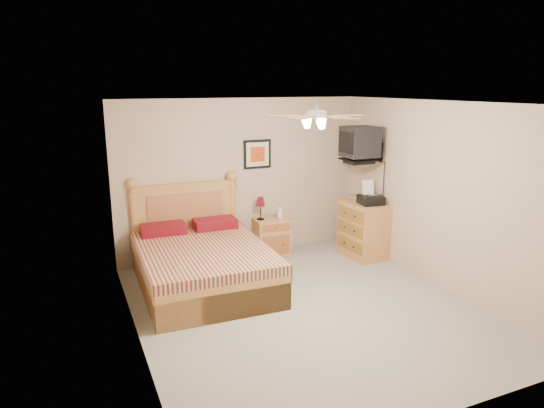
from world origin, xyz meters
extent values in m
plane|color=gray|center=(0.00, 0.00, 0.00)|extent=(4.50, 4.50, 0.00)
cube|color=white|center=(0.00, 0.00, 2.50)|extent=(4.00, 4.50, 0.04)
cube|color=tan|center=(0.00, 2.25, 1.25)|extent=(4.00, 0.04, 2.50)
cube|color=tan|center=(0.00, -2.25, 1.25)|extent=(4.00, 0.04, 2.50)
cube|color=tan|center=(-2.00, 0.00, 1.25)|extent=(0.04, 4.50, 2.50)
cube|color=tan|center=(2.00, 0.00, 1.25)|extent=(0.04, 4.50, 2.50)
cube|color=tan|center=(0.42, 2.00, 0.29)|extent=(0.56, 0.44, 0.59)
imported|color=silver|center=(0.55, 1.97, 0.71)|extent=(0.12, 0.12, 0.24)
cube|color=black|center=(0.27, 2.23, 1.62)|extent=(0.46, 0.04, 0.46)
cube|color=#AE7339|center=(1.73, 1.32, 0.44)|extent=(0.56, 0.78, 0.88)
imported|color=beige|center=(1.71, 1.62, 0.90)|extent=(0.18, 0.24, 0.02)
imported|color=gray|center=(1.71, 1.61, 0.92)|extent=(0.23, 0.30, 0.02)
camera|label=1|loc=(-2.58, -4.90, 2.70)|focal=32.00mm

